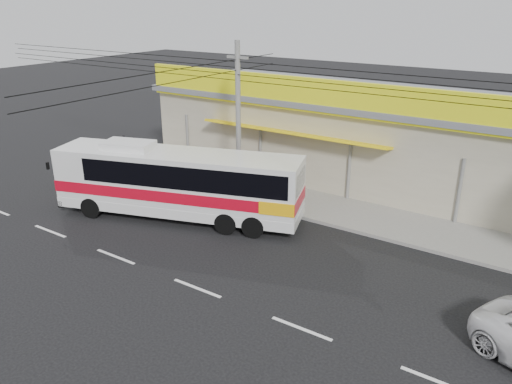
{
  "coord_description": "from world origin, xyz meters",
  "views": [
    {
      "loc": [
        9.67,
        -13.49,
        9.12
      ],
      "look_at": [
        -0.6,
        2.0,
        1.91
      ],
      "focal_mm": 35.0,
      "sensor_mm": 36.0,
      "label": 1
    }
  ],
  "objects_px": {
    "motorbike_red": "(209,180)",
    "utility_pole": "(238,70)",
    "motorbike_dark": "(128,144)",
    "coach_bus": "(181,180)"
  },
  "relations": [
    {
      "from": "motorbike_dark",
      "to": "motorbike_red",
      "type": "bearing_deg",
      "value": -105.19
    },
    {
      "from": "motorbike_red",
      "to": "motorbike_dark",
      "type": "relative_size",
      "value": 1.13
    },
    {
      "from": "coach_bus",
      "to": "utility_pole",
      "type": "distance_m",
      "value": 5.58
    },
    {
      "from": "coach_bus",
      "to": "motorbike_red",
      "type": "xyz_separation_m",
      "value": [
        -0.98,
        3.06,
        -1.1
      ]
    },
    {
      "from": "motorbike_red",
      "to": "utility_pole",
      "type": "height_order",
      "value": "utility_pole"
    },
    {
      "from": "motorbike_red",
      "to": "motorbike_dark",
      "type": "bearing_deg",
      "value": 64.14
    },
    {
      "from": "utility_pole",
      "to": "coach_bus",
      "type": "bearing_deg",
      "value": -99.86
    },
    {
      "from": "coach_bus",
      "to": "motorbike_dark",
      "type": "bearing_deg",
      "value": 131.76
    },
    {
      "from": "coach_bus",
      "to": "motorbike_dark",
      "type": "distance_m",
      "value": 10.78
    },
    {
      "from": "motorbike_red",
      "to": "utility_pole",
      "type": "relative_size",
      "value": 0.06
    }
  ]
}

